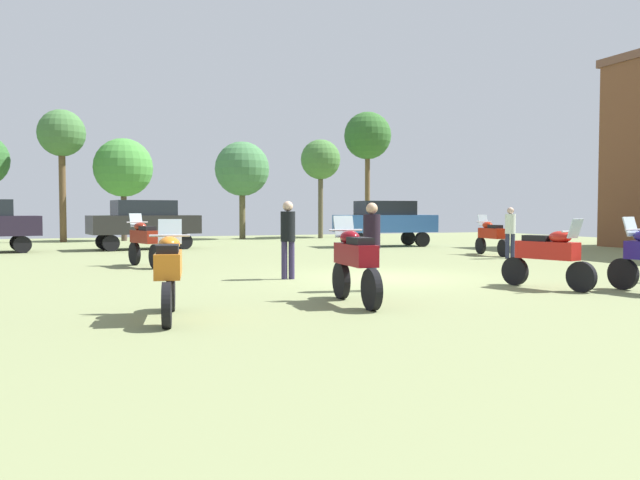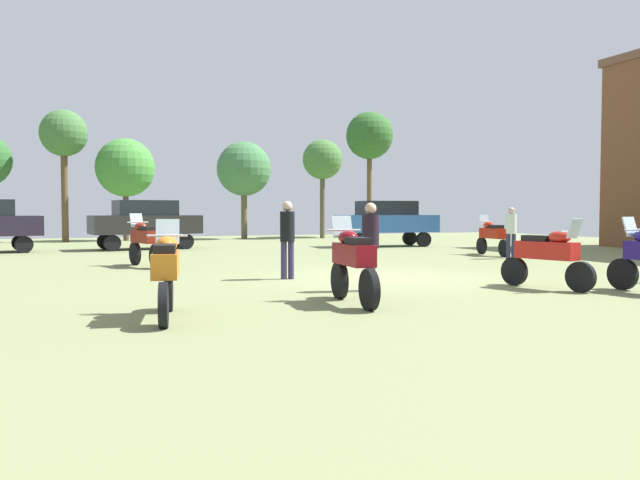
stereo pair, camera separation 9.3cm
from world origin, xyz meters
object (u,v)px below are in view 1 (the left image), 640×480
object	(u,v)px
person_1	(510,229)
tree_4	(368,137)
person_3	(372,239)
car_1	(144,221)
person_2	(288,233)
motorcycle_5	(548,254)
tree_8	(321,161)
motorcycle_11	(169,270)
car_2	(385,220)
tree_6	(123,168)
motorcycle_8	(355,261)
tree_1	(242,169)
motorcycle_4	(144,241)
motorcycle_3	(491,235)
tree_3	(62,135)

from	to	relation	value
person_1	tree_4	bearing A→B (deg)	107.83
person_3	person_1	bearing A→B (deg)	131.92
car_1	person_2	distance (m)	13.19
motorcycle_5	tree_8	bearing A→B (deg)	-117.32
motorcycle_11	car_2	bearing A→B (deg)	64.32
car_1	car_2	size ratio (longest dim) A/B	1.02
person_2	tree_6	xyz separation A→B (m)	(-2.04, 21.06, 2.72)
car_2	car_1	bearing A→B (deg)	84.29
motorcycle_11	person_3	bearing A→B (deg)	34.73
motorcycle_5	person_2	size ratio (longest dim) A/B	1.14
motorcycle_8	tree_1	distance (m)	25.74
motorcycle_4	motorcycle_5	world-z (taller)	motorcycle_4
motorcycle_4	person_1	size ratio (longest dim) A/B	1.27
motorcycle_3	motorcycle_4	world-z (taller)	motorcycle_4
car_1	tree_3	distance (m)	9.16
motorcycle_4	car_2	size ratio (longest dim) A/B	0.49
person_1	motorcycle_3	bearing A→B (deg)	104.25
motorcycle_3	tree_6	bearing A→B (deg)	131.09
motorcycle_11	tree_3	distance (m)	25.69
motorcycle_4	tree_1	distance (m)	18.04
motorcycle_3	motorcycle_8	xyz separation A→B (m)	(-9.44, -9.25, 0.03)
motorcycle_11	tree_3	xyz separation A→B (m)	(-1.62, 25.23, 4.58)
car_1	tree_1	xyz separation A→B (m)	(6.12, 7.87, 2.68)
car_2	tree_8	world-z (taller)	tree_8
person_1	tree_8	world-z (taller)	tree_8
motorcycle_11	tree_8	bearing A→B (deg)	74.52
motorcycle_3	person_2	bearing A→B (deg)	-145.54
car_2	motorcycle_11	bearing A→B (deg)	147.67
motorcycle_4	person_1	world-z (taller)	person_1
motorcycle_8	tree_8	world-z (taller)	tree_8
car_1	tree_1	world-z (taller)	tree_1
motorcycle_11	tree_3	bearing A→B (deg)	103.99
motorcycle_5	motorcycle_8	world-z (taller)	motorcycle_8
motorcycle_8	car_1	world-z (taller)	car_1
person_1	tree_6	xyz separation A→B (m)	(-10.91, 17.60, 2.80)
tree_1	tree_8	distance (m)	4.47
car_2	tree_4	bearing A→B (deg)	-17.27
car_2	person_3	xyz separation A→B (m)	(-7.39, -14.08, -0.14)
tree_3	tree_4	world-z (taller)	tree_4
motorcycle_5	person_1	bearing A→B (deg)	-139.44
tree_4	tree_8	xyz separation A→B (m)	(-3.29, -0.77, -1.55)
motorcycle_8	tree_4	distance (m)	28.49
motorcycle_5	car_1	xyz separation A→B (m)	(-6.24, 16.72, 0.46)
motorcycle_3	person_2	world-z (taller)	person_2
motorcycle_4	motorcycle_11	world-z (taller)	motorcycle_4
car_1	person_2	size ratio (longest dim) A/B	2.49
tree_1	tree_3	distance (m)	9.37
motorcycle_3	person_3	distance (m)	11.39
motorcycle_3	motorcycle_11	world-z (taller)	motorcycle_11
motorcycle_4	car_2	xyz separation A→B (m)	(11.01, 6.79, 0.43)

